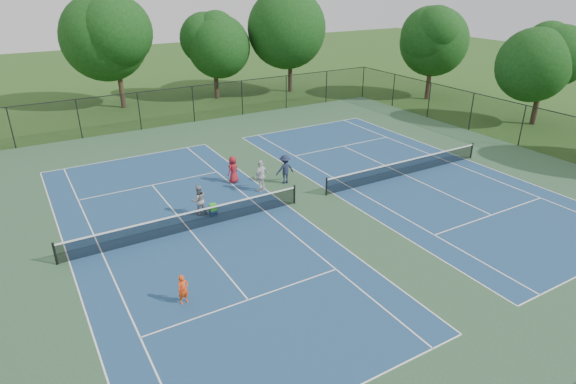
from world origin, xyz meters
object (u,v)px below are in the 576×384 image
tree_side_e (434,39)px  tree_side_f (546,60)px  bystander_c (233,170)px  ball_hopper (213,207)px  child_player (183,289)px  bystander_b (285,169)px  tree_back_d (290,24)px  bystander_a (261,176)px  tree_back_c (214,42)px  ball_crate (213,213)px  tree_back_b (114,34)px  instructor (199,200)px

tree_side_e → tree_side_f: size_ratio=1.09×
bystander_c → ball_hopper: size_ratio=4.50×
child_player → bystander_b: size_ratio=0.69×
tree_back_d → bystander_a: size_ratio=5.55×
tree_back_d → bystander_b: (-13.05, -21.28, -5.95)m
bystander_c → bystander_a: bearing=88.1°
tree_back_c → ball_hopper: (-10.40, -24.12, -4.99)m
bystander_c → tree_side_e: bearing=175.2°
ball_crate → ball_hopper: (0.00, 0.00, 0.34)m
tree_back_b → bystander_a: 24.36m
bystander_a → ball_hopper: bystander_a is taller
tree_back_c → tree_side_f: size_ratio=1.03×
tree_back_b → tree_side_e: 29.56m
instructor → bystander_c: bystander_c is taller
child_player → bystander_b: bearing=30.2°
tree_side_e → bystander_c: bearing=-159.4°
tree_back_b → ball_hopper: 25.89m
instructor → tree_back_b: bearing=-92.2°
tree_back_c → tree_side_e: 21.10m
child_player → tree_side_f: bearing=2.8°
tree_back_d → ball_hopper: bearing=-128.5°
tree_back_b → ball_crate: 25.97m
instructor → bystander_a: (4.14, 1.01, 0.12)m
tree_side_e → ball_hopper: bearing=-155.2°
ball_hopper → tree_side_e: bearing=24.8°
tree_side_e → ball_hopper: (-28.40, -13.12, -5.32)m
bystander_c → ball_hopper: (-2.74, -3.48, -0.33)m
tree_back_c → instructor: size_ratio=5.18×
tree_side_e → ball_crate: size_ratio=24.95×
tree_side_f → child_player: tree_side_f is taller
tree_side_f → ball_hopper: size_ratio=22.19×
tree_back_b → instructor: 25.35m
bystander_a → ball_crate: size_ratio=5.25×
tree_side_e → instructor: size_ratio=5.48×
bystander_a → tree_side_f: bearing=157.6°
bystander_c → ball_hopper: 4.44m
bystander_c → instructor: bearing=16.5°
bystander_b → ball_hopper: (-5.35, -1.85, -0.39)m
tree_back_c → instructor: bearing=-114.9°
tree_back_b → tree_side_f: tree_back_b is taller
instructor → bystander_a: bearing=-164.0°
bystander_b → instructor: bearing=14.4°
tree_back_b → tree_back_d: bearing=-6.7°
child_player → instructor: (3.20, 6.70, 0.20)m
bystander_a → ball_hopper: (-3.59, -1.53, -0.44)m
tree_back_d → bystander_a: (-14.81, -21.59, -5.89)m
ball_hopper → tree_back_d: bearing=51.5°
tree_side_f → bystander_c: 27.05m
tree_back_d → ball_crate: size_ratio=29.14×
tree_side_f → instructor: bearing=-176.9°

